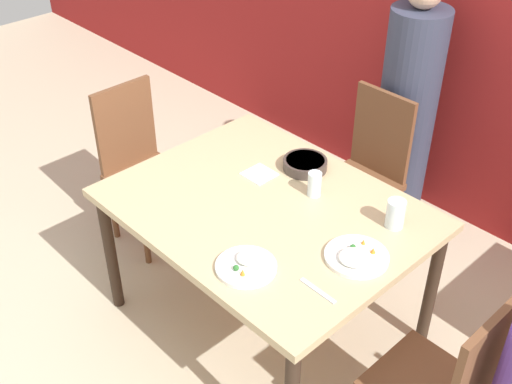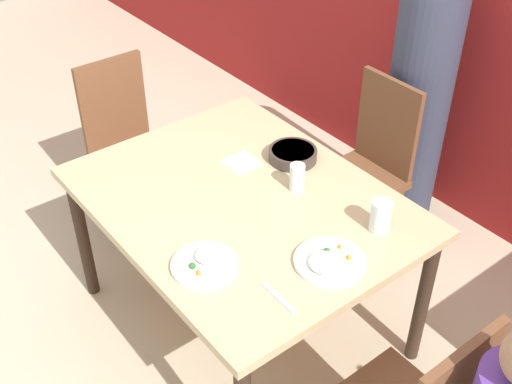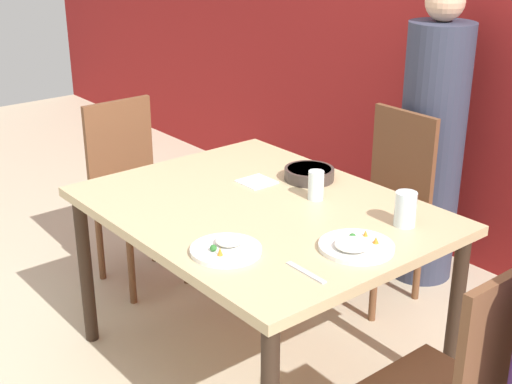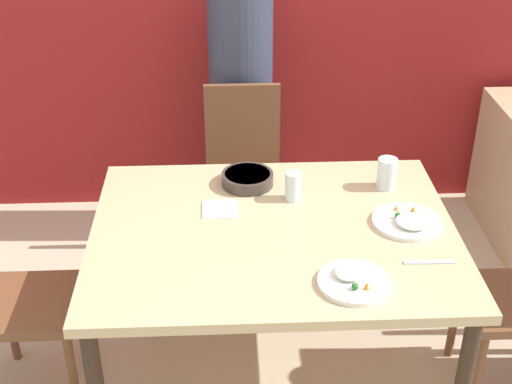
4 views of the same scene
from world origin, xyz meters
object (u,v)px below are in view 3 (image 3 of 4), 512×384
chair_adult_spot (385,202)px  glass_water_tall (405,209)px  bowl_curry (309,174)px  plate_rice_adult (226,248)px  person_adult (431,149)px

chair_adult_spot → glass_water_tall: bearing=-45.1°
bowl_curry → glass_water_tall: bearing=-5.3°
bowl_curry → plate_rice_adult: size_ratio=0.87×
person_adult → glass_water_tall: bearing=-57.5°
person_adult → glass_water_tall: person_adult is taller
bowl_curry → glass_water_tall: glass_water_tall is taller
plate_rice_adult → chair_adult_spot: bearing=105.2°
plate_rice_adult → glass_water_tall: bearing=69.3°
plate_rice_adult → person_adult: bearing=102.1°
chair_adult_spot → plate_rice_adult: 1.32m
chair_adult_spot → glass_water_tall: size_ratio=7.14×
bowl_curry → chair_adult_spot: bearing=90.3°
chair_adult_spot → person_adult: bearing=90.0°
glass_water_tall → person_adult: bearing=122.5°
bowl_curry → person_adult: bearing=90.2°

